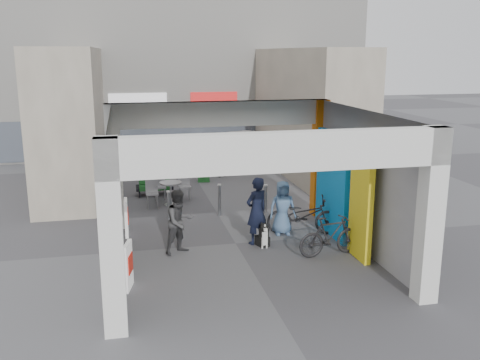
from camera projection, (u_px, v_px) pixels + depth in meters
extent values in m
plane|color=#57585D|center=(236.00, 243.00, 13.89)|extent=(90.00, 90.00, 0.00)
cube|color=silver|center=(111.00, 239.00, 9.05)|extent=(0.40, 0.40, 3.50)
cube|color=silver|center=(114.00, 167.00, 14.75)|extent=(0.40, 0.40, 3.50)
cube|color=silver|center=(430.00, 217.00, 10.31)|extent=(0.40, 0.40, 3.50)
cube|color=orange|center=(320.00, 158.00, 16.01)|extent=(0.40, 0.40, 3.50)
plane|color=silver|center=(113.00, 195.00, 11.90)|extent=(0.00, 6.40, 6.40)
plane|color=#9D9DA2|center=(363.00, 181.00, 13.16)|extent=(0.00, 6.40, 6.40)
cube|color=#0D86D9|center=(332.00, 184.00, 14.32)|extent=(0.15, 2.00, 2.80)
cube|color=yellow|center=(361.00, 202.00, 12.61)|extent=(0.15, 1.00, 2.80)
plane|color=#ABABA7|center=(244.00, 113.00, 12.12)|extent=(6.40, 6.40, 0.00)
cube|color=silver|center=(220.00, 114.00, 15.10)|extent=(6.40, 0.30, 0.70)
cube|color=silver|center=(283.00, 152.00, 9.31)|extent=(6.40, 0.30, 0.70)
cube|color=white|center=(219.00, 115.00, 15.28)|extent=(4.20, 0.05, 0.55)
cube|color=silver|center=(177.00, 70.00, 26.26)|extent=(18.00, 4.00, 8.00)
cube|color=#515966|center=(183.00, 137.00, 25.01)|extent=(16.20, 0.06, 1.80)
cube|color=white|center=(138.00, 99.00, 24.18)|extent=(2.60, 0.06, 0.50)
cube|color=red|center=(214.00, 97.00, 24.91)|extent=(2.20, 0.06, 0.50)
cube|color=#B4A895|center=(73.00, 118.00, 19.49)|extent=(2.00, 9.00, 5.00)
cube|color=#B4A895|center=(307.00, 113.00, 21.37)|extent=(2.00, 9.00, 5.00)
cylinder|color=gray|center=(169.00, 205.00, 15.90)|extent=(0.09, 0.09, 0.83)
cylinder|color=gray|center=(219.00, 200.00, 16.11)|extent=(0.09, 0.09, 0.98)
cylinder|color=gray|center=(266.00, 199.00, 16.48)|extent=(0.09, 0.09, 0.87)
cube|color=white|center=(128.00, 266.00, 11.14)|extent=(0.20, 0.55, 1.00)
cube|color=red|center=(130.00, 263.00, 11.14)|extent=(0.13, 0.38, 0.40)
cube|color=white|center=(126.00, 218.00, 14.40)|extent=(0.09, 0.55, 1.00)
cube|color=red|center=(128.00, 216.00, 14.39)|extent=(0.05, 0.39, 0.40)
cylinder|color=#9E9DA2|center=(171.00, 194.00, 17.33)|extent=(0.06, 0.06, 0.74)
cylinder|color=#9E9DA2|center=(171.00, 204.00, 17.41)|extent=(0.45, 0.45, 0.02)
cylinder|color=#9E9DA2|center=(171.00, 183.00, 17.25)|extent=(0.72, 0.72, 0.05)
cube|color=#9E9DA2|center=(152.00, 201.00, 17.04)|extent=(0.39, 0.39, 0.46)
cube|color=#9E9DA2|center=(151.00, 186.00, 17.11)|extent=(0.39, 0.05, 0.46)
cube|color=#9E9DA2|center=(185.00, 193.00, 17.96)|extent=(0.39, 0.39, 0.46)
cube|color=#9E9DA2|center=(184.00, 179.00, 18.03)|extent=(0.39, 0.05, 0.46)
cube|color=#9E9DA2|center=(160.00, 194.00, 17.88)|extent=(0.39, 0.39, 0.46)
cube|color=#9E9DA2|center=(159.00, 179.00, 17.95)|extent=(0.39, 0.05, 0.46)
cube|color=black|center=(155.00, 190.00, 18.64)|extent=(1.27, 0.63, 0.32)
cube|color=#175317|center=(155.00, 187.00, 18.45)|extent=(1.05, 0.37, 0.19)
cube|color=#175317|center=(154.00, 180.00, 18.56)|extent=(1.05, 0.37, 0.19)
cube|color=#175317|center=(154.00, 173.00, 18.66)|extent=(1.05, 0.37, 0.19)
cube|color=#175317|center=(204.00, 178.00, 20.56)|extent=(0.50, 0.41, 0.28)
cube|color=#294299|center=(204.00, 171.00, 20.50)|extent=(0.50, 0.41, 0.28)
cube|color=black|center=(262.00, 241.00, 13.70)|extent=(0.25, 0.34, 0.25)
cube|color=black|center=(264.00, 236.00, 13.53)|extent=(0.20, 0.17, 0.38)
cube|color=silver|center=(265.00, 238.00, 13.45)|extent=(0.16, 0.03, 0.36)
cylinder|color=silver|center=(262.00, 243.00, 13.49)|extent=(0.05, 0.05, 0.30)
cylinder|color=silver|center=(267.00, 243.00, 13.51)|extent=(0.05, 0.05, 0.30)
sphere|color=black|center=(264.00, 227.00, 13.46)|extent=(0.20, 0.20, 0.20)
cube|color=silver|center=(265.00, 229.00, 13.36)|extent=(0.08, 0.13, 0.06)
cone|color=black|center=(262.00, 223.00, 13.46)|extent=(0.07, 0.07, 0.08)
cone|color=black|center=(266.00, 223.00, 13.49)|extent=(0.07, 0.07, 0.08)
imported|color=black|center=(257.00, 211.00, 13.70)|extent=(0.76, 0.66, 1.76)
imported|color=#3B3B3E|center=(180.00, 222.00, 13.07)|extent=(0.98, 0.91, 1.61)
imported|color=#4F709A|center=(282.00, 208.00, 14.46)|extent=(0.75, 0.51, 1.48)
imported|color=black|center=(222.00, 156.00, 21.19)|extent=(1.06, 0.76, 1.67)
imported|color=black|center=(303.00, 215.00, 14.52)|extent=(2.09, 1.16, 1.04)
imported|color=black|center=(330.00, 236.00, 12.97)|extent=(1.70, 0.68, 1.00)
imported|color=white|center=(250.00, 145.00, 24.10)|extent=(4.85, 3.23, 1.53)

